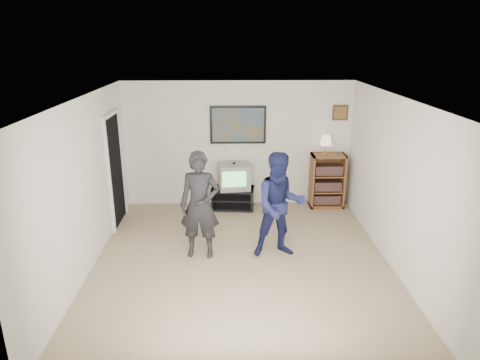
{
  "coord_description": "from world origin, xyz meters",
  "views": [
    {
      "loc": [
        -0.17,
        -5.79,
        3.3
      ],
      "look_at": [
        -0.01,
        0.58,
        1.15
      ],
      "focal_mm": 32.0,
      "sensor_mm": 36.0,
      "label": 1
    }
  ],
  "objects_px": {
    "media_stand": "(233,198)",
    "person_short": "(280,205)",
    "person_tall": "(200,205)",
    "crt_television": "(234,176)",
    "bookshelf": "(327,181)"
  },
  "relations": [
    {
      "from": "media_stand",
      "to": "person_short",
      "type": "relative_size",
      "value": 0.53
    },
    {
      "from": "media_stand",
      "to": "person_short",
      "type": "xyz_separation_m",
      "value": [
        0.71,
        -1.96,
        0.63
      ]
    },
    {
      "from": "person_tall",
      "to": "person_short",
      "type": "relative_size",
      "value": 1.01
    },
    {
      "from": "media_stand",
      "to": "person_tall",
      "type": "distance_m",
      "value": 2.11
    },
    {
      "from": "media_stand",
      "to": "person_tall",
      "type": "relative_size",
      "value": 0.53
    },
    {
      "from": "bookshelf",
      "to": "person_short",
      "type": "bearing_deg",
      "value": -120.55
    },
    {
      "from": "person_tall",
      "to": "crt_television",
      "type": "bearing_deg",
      "value": 79.52
    },
    {
      "from": "crt_television",
      "to": "person_short",
      "type": "height_order",
      "value": "person_short"
    },
    {
      "from": "media_stand",
      "to": "bookshelf",
      "type": "bearing_deg",
      "value": 7.07
    },
    {
      "from": "bookshelf",
      "to": "person_short",
      "type": "height_order",
      "value": "person_short"
    },
    {
      "from": "crt_television",
      "to": "person_tall",
      "type": "bearing_deg",
      "value": -112.54
    },
    {
      "from": "crt_television",
      "to": "bookshelf",
      "type": "distance_m",
      "value": 1.87
    },
    {
      "from": "person_tall",
      "to": "bookshelf",
      "type": "bearing_deg",
      "value": 44.81
    },
    {
      "from": "crt_television",
      "to": "bookshelf",
      "type": "bearing_deg",
      "value": -5.26
    },
    {
      "from": "bookshelf",
      "to": "crt_television",
      "type": "bearing_deg",
      "value": -178.47
    }
  ]
}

